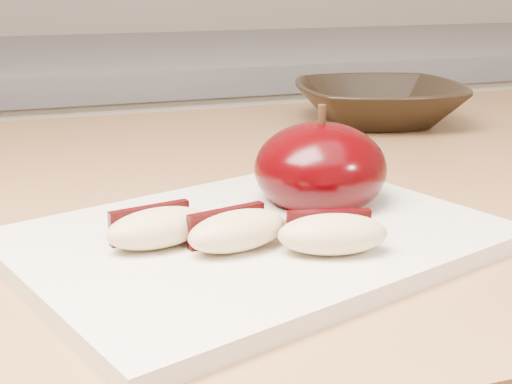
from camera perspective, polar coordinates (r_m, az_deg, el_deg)
name	(u,v)px	position (r m, az deg, el deg)	size (l,w,h in m)	color
back_cabinet	(78,308)	(1.37, -14.07, -8.96)	(2.40, 0.62, 0.94)	silver
cutting_board	(256,239)	(0.44, 0.00, -3.79)	(0.28, 0.21, 0.01)	silver
apple_half	(320,169)	(0.49, 5.16, 1.87)	(0.10, 0.10, 0.08)	black
apple_wedge_a	(157,227)	(0.42, -7.89, -2.81)	(0.07, 0.04, 0.02)	tan
apple_wedge_b	(237,230)	(0.41, -1.56, -3.06)	(0.07, 0.04, 0.02)	tan
apple_wedge_c	(332,233)	(0.41, 6.12, -3.31)	(0.07, 0.04, 0.02)	tan
bowl	(379,103)	(0.82, 9.78, 7.01)	(0.19, 0.19, 0.05)	black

